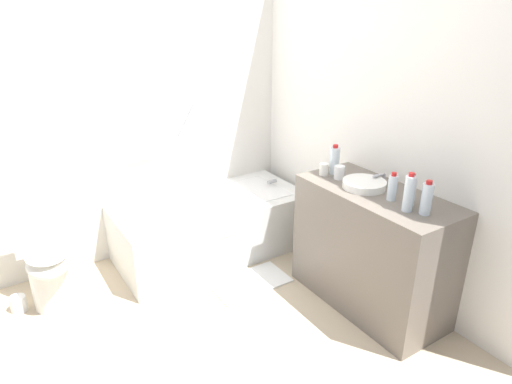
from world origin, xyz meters
name	(u,v)px	position (x,y,z in m)	size (l,w,h in m)	color
ground_plane	(189,335)	(0.00, 0.00, 0.00)	(4.03, 4.03, 0.00)	#C1AD8E
wall_back_tiled	(110,117)	(0.00, 1.31, 1.20)	(3.43, 0.10, 2.41)	silver
wall_right_mirror	(375,125)	(1.56, 0.00, 1.20)	(0.10, 2.93, 2.41)	silver
bathtub	(212,225)	(0.64, 0.88, 0.27)	(1.61, 0.77, 1.28)	silver
toilet	(47,263)	(-0.68, 0.87, 0.33)	(0.37, 0.49, 0.70)	white
vanity_counter	(371,249)	(1.25, -0.37, 0.44)	(0.52, 1.12, 0.88)	#6B6056
sink_basin	(364,184)	(1.23, -0.26, 0.90)	(0.29, 0.29, 0.05)	white
sink_faucet	(382,178)	(1.40, -0.26, 0.91)	(0.12, 0.15, 0.07)	#A7A7AC
water_bottle_0	(427,199)	(1.23, -0.76, 0.98)	(0.07, 0.07, 0.21)	silver
water_bottle_1	(411,191)	(1.26, -0.62, 0.97)	(0.06, 0.06, 0.21)	silver
water_bottle_2	(335,160)	(1.24, 0.06, 0.98)	(0.07, 0.07, 0.22)	silver
water_bottle_3	(409,193)	(1.18, -0.67, 0.99)	(0.06, 0.06, 0.24)	silver
water_bottle_4	(392,187)	(1.22, -0.50, 0.96)	(0.06, 0.06, 0.19)	silver
drinking_glass_0	(339,172)	(1.20, -0.05, 0.92)	(0.07, 0.07, 0.10)	white
drinking_glass_1	(324,169)	(1.16, 0.07, 0.92)	(0.07, 0.07, 0.09)	white
bath_mat	(250,282)	(0.66, 0.29, 0.01)	(0.61, 0.34, 0.01)	white
toilet_paper_roll	(18,304)	(-0.91, 0.89, 0.06)	(0.11, 0.11, 0.11)	white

